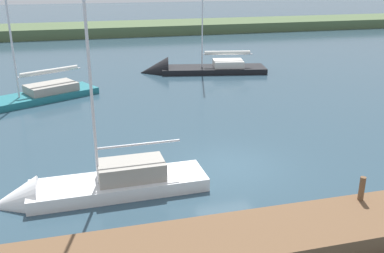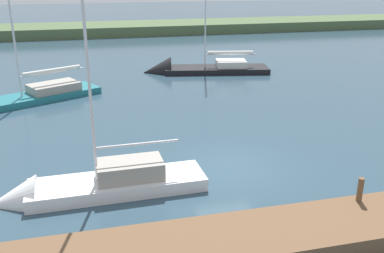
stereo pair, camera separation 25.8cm
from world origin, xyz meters
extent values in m
plane|color=#2D4756|center=(0.00, 0.00, 0.00)|extent=(200.00, 200.00, 0.00)
cube|color=#4C603D|center=(0.00, -41.58, 0.00)|extent=(180.00, 8.00, 2.40)
cube|color=brown|center=(0.00, 5.42, 0.29)|extent=(27.24, 2.33, 0.58)
cylinder|color=brown|center=(-2.72, 4.61, 0.97)|extent=(0.18, 0.18, 0.80)
cube|color=black|center=(-4.53, -16.88, 0.04)|extent=(8.38, 3.90, 0.77)
cone|color=black|center=(0.03, -17.76, 0.04)|extent=(2.59, 2.79, 2.42)
cube|color=silver|center=(-5.65, -16.66, 0.68)|extent=(2.58, 2.16, 0.52)
cylinder|color=silver|center=(-5.57, -16.67, 1.41)|extent=(3.89, 0.83, 0.08)
cylinder|color=silver|center=(-5.57, -16.67, 1.53)|extent=(3.55, 0.97, 0.30)
cube|color=white|center=(4.63, 1.00, 0.03)|extent=(6.30, 1.92, 0.89)
cone|color=white|center=(8.20, 1.09, 0.03)|extent=(1.64, 1.82, 1.78)
cube|color=gray|center=(4.17, 0.99, 0.80)|extent=(2.38, 1.36, 0.65)
cylinder|color=silver|center=(5.34, 1.02, 4.41)|extent=(0.10, 0.10, 7.87)
cylinder|color=silver|center=(3.86, 0.99, 1.75)|extent=(2.97, 0.15, 0.08)
cube|color=#1E6B75|center=(8.43, -12.02, 0.02)|extent=(7.73, 5.42, 0.76)
cube|color=gray|center=(7.48, -12.50, 0.65)|extent=(3.45, 2.95, 0.50)
cylinder|color=silver|center=(9.30, -11.58, 4.80)|extent=(0.12, 0.12, 8.80)
cylinder|color=silver|center=(7.47, -12.51, 1.58)|extent=(3.70, 1.95, 0.09)
cylinder|color=silver|center=(7.47, -12.51, 1.70)|extent=(3.40, 1.90, 0.24)
camera|label=1|loc=(5.63, 15.09, 7.48)|focal=40.40mm
camera|label=2|loc=(5.38, 15.15, 7.48)|focal=40.40mm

